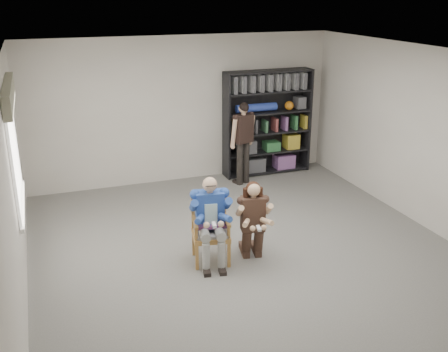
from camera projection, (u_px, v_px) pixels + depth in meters
name	position (u px, v px, depth m)	size (l,w,h in m)	color
room_shell	(253.00, 164.00, 6.96)	(6.00, 7.00, 2.80)	beige
floor	(252.00, 257.00, 7.43)	(6.00, 7.00, 0.01)	#64635D
window_left	(15.00, 149.00, 6.82)	(0.16, 2.00, 1.75)	white
armchair	(211.00, 230.00, 7.18)	(0.55, 0.53, 0.95)	#A67038
seated_man	(211.00, 220.00, 7.13)	(0.53, 0.74, 1.24)	#1A4691
kneeling_woman	(253.00, 221.00, 7.23)	(0.48, 0.76, 1.13)	#39281A
bookshelf	(267.00, 123.00, 10.52)	(1.80, 0.38, 2.10)	black
standing_man	(243.00, 144.00, 9.98)	(0.50, 0.28, 1.61)	black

